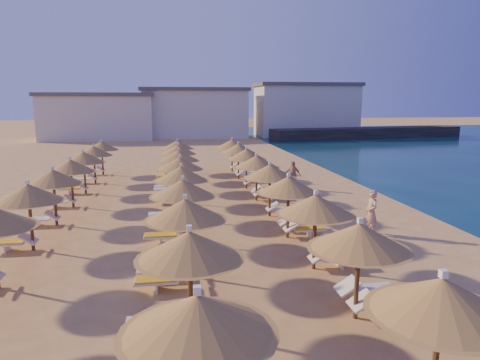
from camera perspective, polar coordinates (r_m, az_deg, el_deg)
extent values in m
plane|color=#D9B05F|center=(19.05, -2.11, -6.15)|extent=(220.00, 220.00, 0.00)
cube|color=black|center=(66.38, 16.71, 6.05)|extent=(30.26, 8.43, 1.50)
cube|color=silver|center=(64.36, -18.25, 7.85)|extent=(15.00, 8.00, 6.00)
cube|color=#59514C|center=(64.32, -18.42, 10.74)|extent=(15.60, 8.48, 0.50)
cube|color=silver|center=(65.03, -6.06, 8.69)|extent=(15.00, 8.00, 6.80)
cube|color=#59514C|center=(65.02, -6.12, 11.91)|extent=(15.60, 8.48, 0.50)
cube|color=silver|center=(68.73, 8.72, 9.06)|extent=(15.00, 8.00, 7.60)
cube|color=#59514C|center=(68.75, 8.82, 12.44)|extent=(15.60, 8.48, 0.50)
cylinder|color=brown|center=(8.84, 24.65, -20.50)|extent=(0.12, 0.12, 2.11)
cone|color=olive|center=(8.33, 25.27, -13.77)|extent=(2.40, 2.40, 0.65)
cone|color=olive|center=(8.44, 25.12, -15.43)|extent=(2.59, 2.59, 0.12)
cube|color=white|center=(8.19, 25.49, -11.23)|extent=(0.12, 0.12, 0.14)
cylinder|color=brown|center=(11.41, 15.34, -12.64)|extent=(0.12, 0.12, 2.11)
cone|color=olive|center=(11.02, 15.62, -7.21)|extent=(2.40, 2.40, 0.65)
cone|color=olive|center=(11.11, 15.56, -8.52)|extent=(2.59, 2.59, 0.12)
cube|color=white|center=(10.91, 15.73, -5.22)|extent=(0.12, 0.12, 0.14)
cylinder|color=brown|center=(14.29, 9.90, -7.63)|extent=(0.12, 0.12, 2.11)
cone|color=olive|center=(13.98, 10.05, -3.21)|extent=(2.40, 2.40, 0.65)
cone|color=olive|center=(14.05, 10.02, -4.27)|extent=(2.59, 2.59, 0.12)
cube|color=white|center=(13.89, 10.10, -1.62)|extent=(0.12, 0.12, 0.14)
cylinder|color=brown|center=(17.32, 6.40, -4.29)|extent=(0.12, 0.12, 2.11)
cone|color=olive|center=(17.07, 6.48, -0.61)|extent=(2.40, 2.40, 0.65)
cone|color=olive|center=(17.12, 6.46, -1.49)|extent=(2.59, 2.59, 0.12)
cube|color=white|center=(16.99, 6.51, 0.70)|extent=(0.12, 0.12, 0.14)
cylinder|color=brown|center=(20.44, 3.98, -1.95)|extent=(0.12, 0.12, 2.11)
cone|color=olive|center=(20.22, 4.02, 1.18)|extent=(2.40, 2.40, 0.65)
cone|color=olive|center=(20.27, 4.01, 0.44)|extent=(2.59, 2.59, 0.12)
cube|color=white|center=(20.16, 4.03, 2.30)|extent=(0.12, 0.12, 0.14)
cylinder|color=brown|center=(23.61, 2.20, -0.23)|extent=(0.12, 0.12, 2.11)
cone|color=olive|center=(23.42, 2.22, 2.49)|extent=(2.40, 2.40, 0.65)
cone|color=olive|center=(23.46, 2.22, 1.85)|extent=(2.59, 2.59, 0.12)
cube|color=white|center=(23.37, 2.23, 3.45)|extent=(0.12, 0.12, 0.14)
cylinder|color=brown|center=(26.81, 0.85, 1.08)|extent=(0.12, 0.12, 2.11)
cone|color=olive|center=(26.64, 0.86, 3.48)|extent=(2.40, 2.40, 0.65)
cone|color=olive|center=(26.68, 0.85, 2.91)|extent=(2.59, 2.59, 0.12)
cube|color=white|center=(26.60, 0.86, 4.33)|extent=(0.12, 0.12, 0.14)
cylinder|color=brown|center=(30.03, -0.22, 2.11)|extent=(0.12, 0.12, 2.11)
cone|color=olive|center=(29.89, -0.22, 4.26)|extent=(2.40, 2.40, 0.65)
cone|color=olive|center=(29.92, -0.22, 3.75)|extent=(2.59, 2.59, 0.12)
cube|color=white|center=(29.85, -0.22, 5.01)|extent=(0.12, 0.12, 0.14)
cylinder|color=brown|center=(33.27, -1.07, 2.94)|extent=(0.12, 0.12, 2.11)
cone|color=olive|center=(33.14, -1.08, 4.88)|extent=(2.40, 2.40, 0.65)
cone|color=olive|center=(33.17, -1.08, 4.42)|extent=(2.59, 2.59, 0.12)
cube|color=white|center=(33.10, -1.08, 5.56)|extent=(0.12, 0.12, 0.14)
cone|color=olive|center=(7.04, -5.65, -17.37)|extent=(2.40, 2.40, 0.65)
cone|color=olive|center=(7.17, -5.61, -19.25)|extent=(2.59, 2.59, 0.12)
cube|color=white|center=(6.87, -5.71, -14.44)|extent=(0.12, 0.12, 0.14)
cylinder|color=brown|center=(10.51, -6.61, -14.41)|extent=(0.12, 0.12, 2.11)
cone|color=olive|center=(10.08, -6.75, -8.57)|extent=(2.40, 2.40, 0.65)
cone|color=olive|center=(10.17, -6.71, -9.99)|extent=(2.59, 2.59, 0.12)
cube|color=white|center=(9.96, -6.80, -6.41)|extent=(0.12, 0.12, 0.14)
cylinder|color=brown|center=(13.58, -7.19, -8.53)|extent=(0.12, 0.12, 2.11)
cone|color=olive|center=(13.25, -7.31, -3.90)|extent=(2.40, 2.40, 0.65)
cone|color=olive|center=(13.32, -7.28, -5.01)|extent=(2.59, 2.59, 0.12)
cube|color=white|center=(13.16, -7.35, -2.23)|extent=(0.12, 0.12, 0.14)
cylinder|color=brown|center=(16.74, -7.55, -4.85)|extent=(0.12, 0.12, 2.11)
cone|color=olive|center=(16.47, -7.64, -1.05)|extent=(2.40, 2.40, 0.65)
cone|color=olive|center=(16.53, -7.62, -1.95)|extent=(2.59, 2.59, 0.12)
cube|color=white|center=(16.40, -7.68, 0.31)|extent=(0.12, 0.12, 0.14)
cylinder|color=brown|center=(19.95, -7.79, -2.34)|extent=(0.12, 0.12, 2.11)
cone|color=olive|center=(19.72, -7.87, 0.87)|extent=(2.40, 2.40, 0.65)
cone|color=olive|center=(19.77, -7.85, 0.11)|extent=(2.59, 2.59, 0.12)
cube|color=white|center=(19.66, -7.90, 2.01)|extent=(0.12, 0.12, 0.14)
cylinder|color=brown|center=(23.18, -7.96, -0.53)|extent=(0.12, 0.12, 2.11)
cone|color=olive|center=(22.99, -8.03, 2.24)|extent=(2.40, 2.40, 0.65)
cone|color=olive|center=(23.03, -8.02, 1.59)|extent=(2.59, 2.59, 0.12)
cube|color=white|center=(22.94, -8.06, 3.22)|extent=(0.12, 0.12, 0.14)
cylinder|color=brown|center=(26.43, -8.09, 0.84)|extent=(0.12, 0.12, 2.11)
cone|color=olive|center=(26.27, -8.15, 3.27)|extent=(2.40, 2.40, 0.65)
cone|color=olive|center=(26.30, -8.14, 2.70)|extent=(2.59, 2.59, 0.12)
cube|color=white|center=(26.22, -8.18, 4.13)|extent=(0.12, 0.12, 0.14)
cylinder|color=brown|center=(29.70, -8.19, 1.90)|extent=(0.12, 0.12, 2.11)
cone|color=olive|center=(29.55, -8.25, 4.08)|extent=(2.40, 2.40, 0.65)
cone|color=olive|center=(29.58, -8.24, 3.56)|extent=(2.59, 2.59, 0.12)
cube|color=white|center=(29.51, -8.27, 4.84)|extent=(0.12, 0.12, 0.14)
cylinder|color=brown|center=(32.97, -8.27, 2.76)|extent=(0.12, 0.12, 2.11)
cone|color=olive|center=(32.84, -8.33, 4.72)|extent=(2.40, 2.40, 0.65)
cone|color=olive|center=(32.87, -8.31, 4.25)|extent=(2.59, 2.59, 0.12)
cube|color=white|center=(32.80, -8.34, 5.41)|extent=(0.12, 0.12, 0.14)
cylinder|color=brown|center=(17.54, -26.09, -5.14)|extent=(0.12, 0.12, 2.11)
cone|color=olive|center=(17.29, -26.39, -1.52)|extent=(2.40, 2.40, 0.65)
cone|color=olive|center=(17.34, -26.32, -2.38)|extent=(2.59, 2.59, 0.12)
cube|color=white|center=(17.22, -26.50, -0.23)|extent=(0.12, 0.12, 0.14)
cylinder|color=brown|center=(20.62, -23.43, -2.70)|extent=(0.12, 0.12, 2.11)
cone|color=olive|center=(20.41, -23.66, 0.40)|extent=(2.40, 2.40, 0.65)
cone|color=olive|center=(20.46, -23.61, -0.34)|extent=(2.59, 2.59, 0.12)
cube|color=white|center=(20.35, -23.75, 1.50)|extent=(0.12, 0.12, 0.14)
cylinder|color=brown|center=(23.77, -21.48, -0.89)|extent=(0.12, 0.12, 2.11)
cone|color=olive|center=(23.58, -21.66, 1.80)|extent=(2.40, 2.40, 0.65)
cone|color=olive|center=(23.62, -21.62, 1.16)|extent=(2.59, 2.59, 0.12)
cube|color=white|center=(23.53, -21.73, 2.76)|extent=(0.12, 0.12, 0.14)
cylinder|color=brown|center=(26.95, -19.99, 0.49)|extent=(0.12, 0.12, 2.11)
cone|color=olive|center=(26.79, -20.14, 2.87)|extent=(2.40, 2.40, 0.65)
cone|color=olive|center=(26.82, -20.10, 2.31)|extent=(2.59, 2.59, 0.12)
cube|color=white|center=(26.74, -20.19, 3.71)|extent=(0.12, 0.12, 0.14)
cylinder|color=brown|center=(30.16, -18.81, 1.58)|extent=(0.12, 0.12, 2.11)
cone|color=olive|center=(30.02, -18.94, 3.71)|extent=(2.40, 2.40, 0.65)
cone|color=olive|center=(30.05, -18.91, 3.21)|extent=(2.59, 2.59, 0.12)
cube|color=white|center=(29.97, -18.98, 4.46)|extent=(0.12, 0.12, 0.14)
cylinder|color=brown|center=(33.39, -17.86, 2.45)|extent=(0.12, 0.12, 2.11)
cone|color=olive|center=(33.26, -17.97, 4.39)|extent=(2.40, 2.40, 0.65)
cone|color=olive|center=(33.29, -17.95, 3.93)|extent=(2.59, 2.59, 0.12)
cube|color=white|center=(33.22, -18.01, 5.07)|extent=(0.12, 0.12, 0.14)
cube|color=white|center=(12.09, 19.20, -15.32)|extent=(1.28, 0.62, 0.06)
cube|color=white|center=(12.16, 19.15, -16.00)|extent=(0.06, 0.56, 0.32)
cube|color=white|center=(11.71, 15.86, -15.24)|extent=(0.58, 0.62, 0.40)
cube|color=white|center=(12.81, 17.27, -13.69)|extent=(1.28, 0.62, 0.06)
cube|color=white|center=(12.88, 17.23, -14.34)|extent=(0.06, 0.56, 0.32)
cube|color=white|center=(12.46, 14.10, -13.53)|extent=(0.58, 0.62, 0.40)
cube|color=white|center=(10.85, -11.52, -18.06)|extent=(1.28, 0.62, 0.06)
cube|color=white|center=(10.93, -11.49, -18.80)|extent=(0.06, 0.56, 0.32)
cube|color=white|center=(10.77, -7.35, -17.31)|extent=(0.58, 0.62, 0.40)
cube|color=white|center=(14.84, 13.16, -10.07)|extent=(1.28, 0.62, 0.06)
cube|color=white|center=(14.89, 13.13, -10.65)|extent=(0.06, 0.56, 0.32)
cube|color=white|center=(14.53, 10.38, -9.82)|extent=(0.58, 0.62, 0.40)
cube|color=white|center=(13.84, -10.92, -11.51)|extent=(1.28, 0.62, 0.06)
cube|color=white|center=(13.90, -10.90, -12.13)|extent=(0.06, 0.56, 0.32)
cube|color=white|center=(13.78, -7.75, -10.89)|extent=(0.58, 0.62, 0.40)
cube|color=white|center=(13.01, -11.06, -13.00)|extent=(1.28, 0.62, 0.06)
cube|color=white|center=(13.08, -11.03, -13.64)|extent=(0.06, 0.56, 0.32)
cube|color=white|center=(12.95, -7.66, -12.34)|extent=(0.58, 0.62, 0.40)
cube|color=yellow|center=(12.99, -11.06, -12.77)|extent=(1.22, 0.57, 0.05)
cube|color=white|center=(17.77, 9.17, -6.44)|extent=(1.28, 0.62, 0.06)
cube|color=white|center=(17.82, 9.16, -6.93)|extent=(0.06, 0.56, 0.32)
cube|color=white|center=(17.52, 6.82, -6.15)|extent=(0.58, 0.62, 0.40)
cube|color=yellow|center=(17.76, 9.18, -6.27)|extent=(1.22, 0.57, 0.05)
cube|color=white|center=(18.59, 8.32, -5.65)|extent=(1.28, 0.62, 0.06)
cube|color=white|center=(18.64, 8.30, -6.12)|extent=(0.06, 0.56, 0.32)
cube|color=white|center=(18.35, 6.07, -5.36)|extent=(0.58, 0.62, 0.40)
cube|color=white|center=(16.95, -10.55, -7.33)|extent=(1.28, 0.62, 0.06)
cube|color=white|center=(17.00, -10.54, -7.84)|extent=(0.06, 0.56, 0.32)
cube|color=white|center=(16.90, -8.00, -6.81)|extent=(0.58, 0.62, 0.40)
cube|color=yellow|center=(16.94, -10.56, -7.15)|extent=(1.22, 0.57, 0.05)
cube|color=white|center=(20.82, 6.37, -3.84)|extent=(1.28, 0.62, 0.06)
cube|color=white|center=(20.86, 6.36, -4.26)|extent=(0.06, 0.56, 0.32)
cube|color=white|center=(20.61, 4.35, -3.55)|extent=(0.58, 0.62, 0.40)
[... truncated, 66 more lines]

